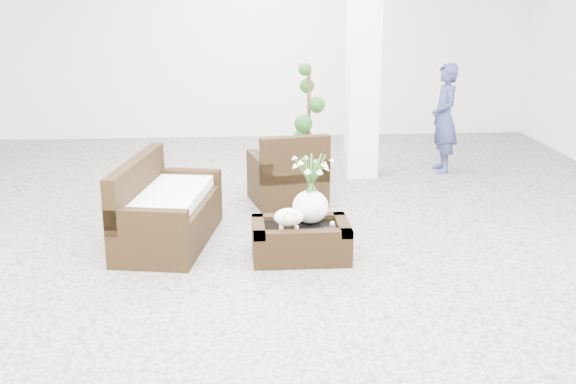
{
  "coord_description": "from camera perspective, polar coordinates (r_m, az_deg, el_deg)",
  "views": [
    {
      "loc": [
        -0.49,
        -6.49,
        2.48
      ],
      "look_at": [
        0.0,
        -0.1,
        0.62
      ],
      "focal_mm": 44.75,
      "sensor_mm": 36.0,
      "label": 1
    }
  ],
  "objects": [
    {
      "name": "planter_narcissus",
      "position": [
        6.68,
        1.81,
        0.82
      ],
      "size": [
        0.44,
        0.44,
        0.8
      ],
      "primitive_type": null,
      "color": "white",
      "rests_on": "coffee_table"
    },
    {
      "name": "shopper",
      "position": [
        9.97,
        12.32,
        5.75
      ],
      "size": [
        0.36,
        0.54,
        1.48
      ],
      "primitive_type": "imported",
      "rotation": [
        0.0,
        0.0,
        -1.57
      ],
      "color": "navy",
      "rests_on": "ground"
    },
    {
      "name": "loveseat",
      "position": [
        7.16,
        -9.48,
        -0.77
      ],
      "size": [
        1.03,
        1.68,
        0.84
      ],
      "primitive_type": "cube",
      "rotation": [
        0.0,
        0.0,
        1.39
      ],
      "color": "black",
      "rests_on": "ground"
    },
    {
      "name": "tealight",
      "position": [
        6.74,
        3.55,
        -2.49
      ],
      "size": [
        0.04,
        0.04,
        0.03
      ],
      "primitive_type": "cylinder",
      "color": "white",
      "rests_on": "coffee_table"
    },
    {
      "name": "column",
      "position": [
        9.47,
        6.04,
        11.66
      ],
      "size": [
        0.4,
        0.4,
        3.5
      ],
      "primitive_type": "cube",
      "color": "white",
      "rests_on": "ground"
    },
    {
      "name": "armchair",
      "position": [
        8.39,
        -0.06,
        2.01
      ],
      "size": [
        0.94,
        0.91,
        0.85
      ],
      "primitive_type": "cube",
      "rotation": [
        0.0,
        0.0,
        3.35
      ],
      "color": "black",
      "rests_on": "ground"
    },
    {
      "name": "sheep_figurine",
      "position": [
        6.55,
        0.06,
        -2.17
      ],
      "size": [
        0.28,
        0.23,
        0.21
      ],
      "primitive_type": "ellipsoid",
      "color": "white",
      "rests_on": "coffee_table"
    },
    {
      "name": "ground",
      "position": [
        6.97,
        -0.06,
        -4.68
      ],
      "size": [
        11.0,
        11.0,
        0.0
      ],
      "primitive_type": "plane",
      "color": "gray",
      "rests_on": "ground"
    },
    {
      "name": "topiary",
      "position": [
        9.37,
        1.65,
        5.51
      ],
      "size": [
        0.4,
        0.4,
        1.5
      ],
      "primitive_type": null,
      "color": "#183D13",
      "rests_on": "ground"
    },
    {
      "name": "coffee_table",
      "position": [
        6.74,
        1.01,
        -3.99
      ],
      "size": [
        0.9,
        0.6,
        0.31
      ],
      "primitive_type": "cube",
      "color": "black",
      "rests_on": "ground"
    }
  ]
}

